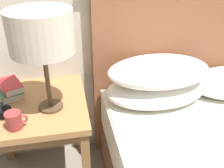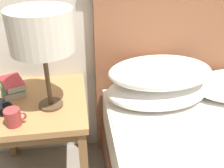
{
  "view_description": "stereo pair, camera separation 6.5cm",
  "coord_description": "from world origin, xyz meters",
  "px_view_note": "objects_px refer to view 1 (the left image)",
  "views": [
    {
      "loc": [
        -0.41,
        -0.45,
        1.41
      ],
      "look_at": [
        -0.17,
        0.76,
        0.71
      ],
      "focal_mm": 42.0,
      "sensor_mm": 36.0,
      "label": 1
    },
    {
      "loc": [
        -0.34,
        -0.46,
        1.41
      ],
      "look_at": [
        -0.17,
        0.76,
        0.71
      ],
      "focal_mm": 42.0,
      "sensor_mm": 36.0,
      "label": 2
    }
  ],
  "objects_px": {
    "book_stacked_on_top": "(10,85)",
    "table_lamp": "(41,33)",
    "coffee_mug": "(14,120)",
    "nightstand": "(35,115)",
    "book_on_nightstand": "(10,92)"
  },
  "relations": [
    {
      "from": "book_stacked_on_top",
      "to": "table_lamp",
      "type": "bearing_deg",
      "value": -38.88
    },
    {
      "from": "book_stacked_on_top",
      "to": "coffee_mug",
      "type": "relative_size",
      "value": 2.01
    },
    {
      "from": "nightstand",
      "to": "table_lamp",
      "type": "height_order",
      "value": "table_lamp"
    },
    {
      "from": "book_on_nightstand",
      "to": "coffee_mug",
      "type": "xyz_separation_m",
      "value": [
        0.07,
        -0.32,
        0.02
      ]
    },
    {
      "from": "nightstand",
      "to": "coffee_mug",
      "type": "height_order",
      "value": "coffee_mug"
    },
    {
      "from": "book_on_nightstand",
      "to": "coffee_mug",
      "type": "bearing_deg",
      "value": -78.25
    },
    {
      "from": "nightstand",
      "to": "book_stacked_on_top",
      "type": "relative_size",
      "value": 2.96
    },
    {
      "from": "nightstand",
      "to": "book_stacked_on_top",
      "type": "bearing_deg",
      "value": 136.37
    },
    {
      "from": "book_on_nightstand",
      "to": "coffee_mug",
      "type": "relative_size",
      "value": 2.07
    },
    {
      "from": "table_lamp",
      "to": "book_stacked_on_top",
      "type": "relative_size",
      "value": 2.51
    },
    {
      "from": "book_stacked_on_top",
      "to": "nightstand",
      "type": "bearing_deg",
      "value": -43.63
    },
    {
      "from": "nightstand",
      "to": "book_on_nightstand",
      "type": "distance_m",
      "value": 0.2
    },
    {
      "from": "table_lamp",
      "to": "nightstand",
      "type": "bearing_deg",
      "value": 148.09
    },
    {
      "from": "table_lamp",
      "to": "book_on_nightstand",
      "type": "distance_m",
      "value": 0.49
    },
    {
      "from": "coffee_mug",
      "to": "book_on_nightstand",
      "type": "bearing_deg",
      "value": 101.75
    }
  ]
}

